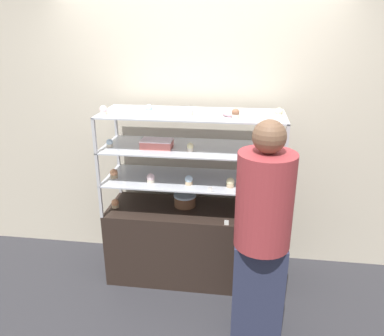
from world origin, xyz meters
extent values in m
plane|color=#2D2D33|center=(0.00, 0.00, 0.00)|extent=(20.00, 20.00, 0.00)
cube|color=beige|center=(0.00, 0.42, 1.30)|extent=(8.00, 0.05, 2.60)
cube|color=black|center=(0.00, 0.00, 0.35)|extent=(1.50, 0.54, 0.69)
cube|color=#B7B7BC|center=(-0.74, 0.26, 0.83)|extent=(0.02, 0.02, 0.29)
cube|color=#B7B7BC|center=(0.74, 0.26, 0.83)|extent=(0.02, 0.02, 0.29)
cube|color=#B7B7BC|center=(-0.74, -0.26, 0.83)|extent=(0.02, 0.02, 0.29)
cube|color=#B7B7BC|center=(0.74, -0.26, 0.83)|extent=(0.02, 0.02, 0.29)
cube|color=#B7BCC6|center=(0.00, 0.00, 0.97)|extent=(1.50, 0.54, 0.01)
cube|color=#B7B7BC|center=(-0.74, 0.26, 1.12)|extent=(0.02, 0.02, 0.29)
cube|color=#B7B7BC|center=(0.74, 0.26, 1.12)|extent=(0.02, 0.02, 0.29)
cube|color=#B7B7BC|center=(-0.74, -0.26, 1.12)|extent=(0.02, 0.02, 0.29)
cube|color=#B7B7BC|center=(0.74, -0.26, 1.12)|extent=(0.02, 0.02, 0.29)
cube|color=#B7BCC6|center=(0.00, 0.00, 1.26)|extent=(1.50, 0.54, 0.01)
cube|color=#B7B7BC|center=(-0.74, 0.26, 1.41)|extent=(0.02, 0.02, 0.29)
cube|color=#B7B7BC|center=(0.74, 0.26, 1.41)|extent=(0.02, 0.02, 0.29)
cube|color=#B7B7BC|center=(-0.74, -0.26, 1.41)|extent=(0.02, 0.02, 0.29)
cube|color=#B7B7BC|center=(0.74, -0.26, 1.41)|extent=(0.02, 0.02, 0.29)
cube|color=#B7BCC6|center=(0.00, 0.00, 1.55)|extent=(1.50, 0.54, 0.01)
cylinder|color=brown|center=(-0.07, 0.06, 0.74)|extent=(0.19, 0.19, 0.09)
cylinder|color=silver|center=(-0.07, 0.06, 0.79)|extent=(0.20, 0.20, 0.02)
cube|color=#C66660|center=(-0.29, -0.05, 1.30)|extent=(0.26, 0.16, 0.06)
cube|color=silver|center=(-0.29, -0.05, 1.33)|extent=(0.26, 0.16, 0.01)
cylinder|color=#CCB28C|center=(-0.69, -0.06, 0.70)|extent=(0.06, 0.06, 0.03)
sphere|color=#E5996B|center=(-0.69, -0.06, 0.74)|extent=(0.07, 0.07, 0.07)
cylinder|color=#CCB28C|center=(0.69, -0.07, 0.70)|extent=(0.06, 0.06, 0.03)
sphere|color=silver|center=(0.69, -0.07, 0.74)|extent=(0.07, 0.07, 0.07)
cube|color=white|center=(0.32, -0.25, 0.71)|extent=(0.04, 0.00, 0.04)
cylinder|color=#CCB28C|center=(-0.68, -0.06, 0.99)|extent=(0.06, 0.06, 0.03)
sphere|color=#E5996B|center=(-0.68, -0.06, 1.03)|extent=(0.07, 0.07, 0.07)
cylinder|color=beige|center=(-0.33, -0.12, 0.99)|extent=(0.06, 0.06, 0.03)
sphere|color=silver|center=(-0.33, -0.12, 1.03)|extent=(0.07, 0.07, 0.07)
cylinder|color=#CCB28C|center=(-0.01, -0.12, 0.99)|extent=(0.06, 0.06, 0.03)
sphere|color=silver|center=(-0.01, -0.12, 1.03)|extent=(0.07, 0.07, 0.07)
cylinder|color=#CCB28C|center=(0.33, -0.13, 0.99)|extent=(0.06, 0.06, 0.03)
sphere|color=#F4EAB2|center=(0.33, -0.13, 1.03)|extent=(0.07, 0.07, 0.07)
cylinder|color=#CCB28C|center=(0.69, -0.12, 0.99)|extent=(0.06, 0.06, 0.03)
sphere|color=silver|center=(0.69, -0.12, 1.03)|extent=(0.07, 0.07, 0.07)
cube|color=white|center=(0.18, -0.25, 1.00)|extent=(0.04, 0.00, 0.04)
cylinder|color=beige|center=(-0.68, -0.09, 1.28)|extent=(0.05, 0.05, 0.03)
sphere|color=silver|center=(-0.68, -0.09, 1.31)|extent=(0.05, 0.05, 0.05)
cylinder|color=beige|center=(0.00, -0.11, 1.28)|extent=(0.05, 0.05, 0.03)
sphere|color=#F4EAB2|center=(0.00, -0.11, 1.31)|extent=(0.05, 0.05, 0.05)
cylinder|color=#CCB28C|center=(0.70, -0.14, 1.28)|extent=(0.05, 0.05, 0.03)
sphere|color=#8C5B42|center=(0.70, -0.14, 1.31)|extent=(0.05, 0.05, 0.05)
cube|color=white|center=(0.46, -0.25, 1.29)|extent=(0.04, 0.00, 0.04)
cylinder|color=beige|center=(-0.69, -0.15, 1.57)|extent=(0.06, 0.06, 0.03)
sphere|color=silver|center=(-0.69, -0.15, 1.60)|extent=(0.06, 0.06, 0.06)
cylinder|color=white|center=(-0.34, -0.05, 1.57)|extent=(0.06, 0.06, 0.03)
sphere|color=silver|center=(-0.34, -0.05, 1.60)|extent=(0.06, 0.06, 0.06)
cylinder|color=beige|center=(-0.01, -0.09, 1.57)|extent=(0.06, 0.06, 0.03)
sphere|color=white|center=(-0.01, -0.09, 1.60)|extent=(0.06, 0.06, 0.06)
cylinder|color=beige|center=(0.35, -0.12, 1.57)|extent=(0.06, 0.06, 0.03)
sphere|color=#8C5B42|center=(0.35, -0.12, 1.60)|extent=(0.06, 0.06, 0.06)
cylinder|color=white|center=(0.68, -0.05, 1.57)|extent=(0.06, 0.06, 0.03)
sphere|color=#F4EAB2|center=(0.68, -0.05, 1.60)|extent=(0.06, 0.06, 0.06)
cube|color=white|center=(-0.07, -0.25, 1.58)|extent=(0.04, 0.00, 0.04)
torus|color=#EFB2BC|center=(0.31, -0.05, 1.58)|extent=(0.13, 0.13, 0.04)
cube|color=#282D47|center=(0.58, -0.64, 0.39)|extent=(0.37, 0.20, 0.78)
cylinder|color=#993338|center=(0.58, -0.64, 1.11)|extent=(0.39, 0.39, 0.68)
sphere|color=brown|center=(0.58, -0.64, 1.56)|extent=(0.22, 0.22, 0.22)
camera|label=1|loc=(0.40, -2.96, 2.21)|focal=35.00mm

